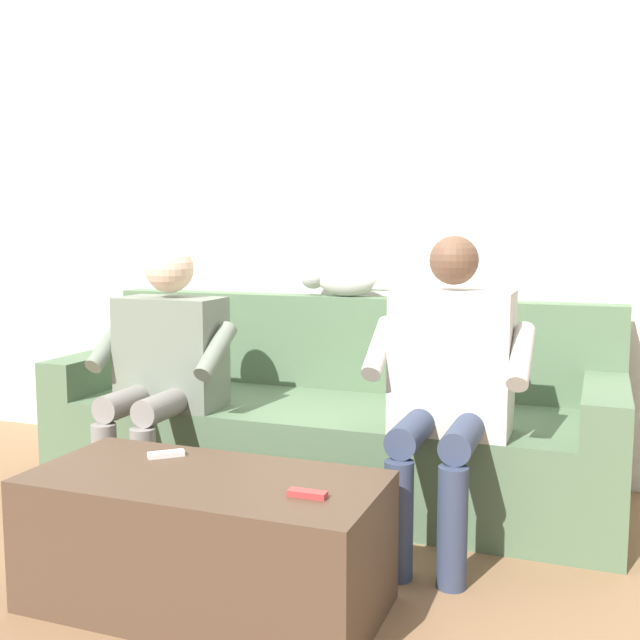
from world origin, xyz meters
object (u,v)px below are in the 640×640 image
Objects in this scene: couch at (330,428)px; coffee_table at (206,541)px; remote_white at (166,454)px; person_left_seated at (448,376)px; remote_red at (307,494)px; person_right_seated at (164,360)px; cat_on_backrest at (338,279)px.

coffee_table is (0.00, 1.14, -0.07)m from couch.
couch is 1.04m from remote_white.
remote_red is (0.24, 0.79, -0.21)m from person_left_seated.
coffee_table is 0.99× the size of person_right_seated.
cat_on_backrest is (0.67, -0.69, 0.30)m from person_left_seated.
coffee_table is 9.77× the size of remote_red.
couch is 0.80m from person_right_seated.
person_right_seated is at bearing 33.55° from couch.
remote_white is at bearing 83.40° from cat_on_backrest.
person_right_seated reaches higher than remote_red.
couch is at bearing 36.09° from remote_white.
person_left_seated is 1.01m from cat_on_backrest.
person_left_seated is 0.86m from remote_red.
person_left_seated is at bearing 146.26° from couch.
remote_red is (-0.97, 0.80, -0.20)m from person_right_seated.
person_right_seated is (0.60, 0.40, 0.34)m from couch.
person_right_seated is at bearing -40.63° from remote_red.
person_right_seated is at bearing -0.14° from person_left_seated.
cat_on_backrest is at bearing -77.34° from couch.
couch is 2.16× the size of person_left_seated.
remote_red is at bearing 106.06° from cat_on_backrest.
remote_white is at bearing -30.40° from coffee_table.
couch is 20.74× the size of remote_white.
person_right_seated is 0.93m from cat_on_backrest.
couch is 0.72m from cat_on_backrest.
remote_white is at bearing 36.59° from person_left_seated.
person_right_seated reaches higher than remote_white.
person_left_seated is 9.60× the size of remote_white.
remote_red is (-0.36, 1.20, 0.15)m from couch.
couch is at bearing 102.66° from cat_on_backrest.
person_right_seated is 0.75m from remote_white.
person_right_seated is at bearing 51.92° from cat_on_backrest.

